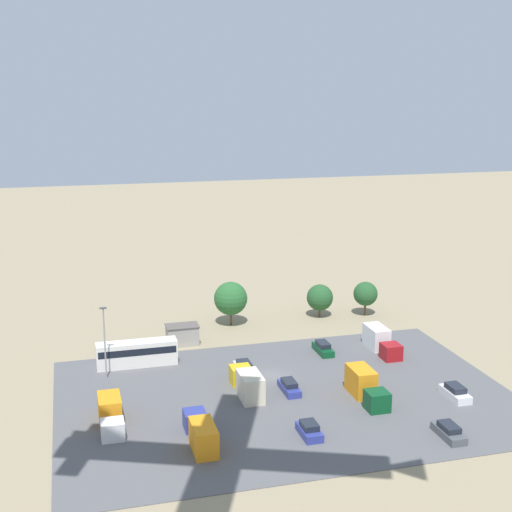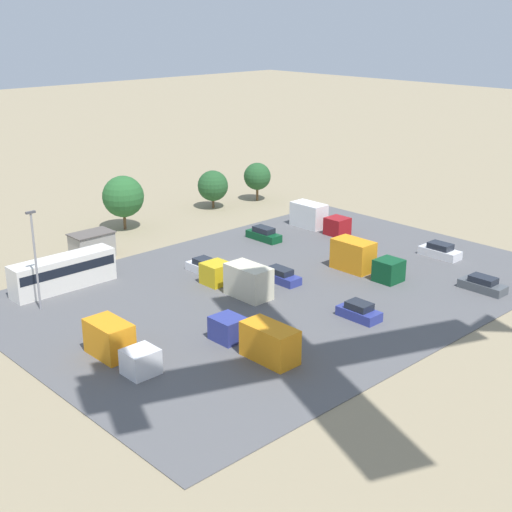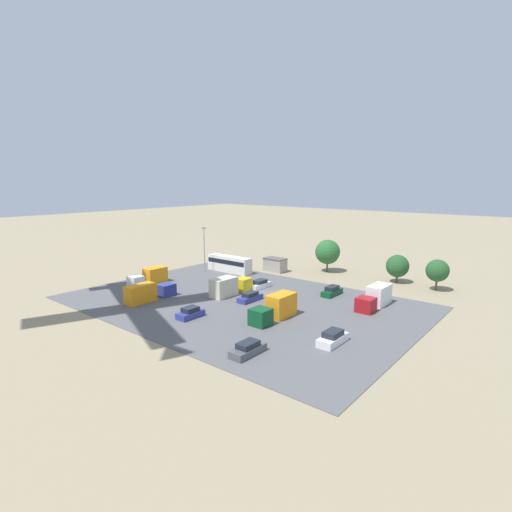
{
  "view_description": "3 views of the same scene",
  "coord_description": "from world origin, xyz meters",
  "px_view_note": "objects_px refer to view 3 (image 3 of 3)",
  "views": [
    {
      "loc": [
        24.43,
        83.29,
        36.5
      ],
      "look_at": [
        8.72,
        24.98,
        22.32
      ],
      "focal_mm": 50.0,
      "sensor_mm": 36.0,
      "label": 1
    },
    {
      "loc": [
        48.27,
        53.88,
        26.54
      ],
      "look_at": [
        2.73,
        5.53,
        3.73
      ],
      "focal_mm": 50.0,
      "sensor_mm": 36.0,
      "label": 2
    },
    {
      "loc": [
        -41.12,
        53.09,
        19.27
      ],
      "look_at": [
        -2.65,
        6.16,
        7.85
      ],
      "focal_mm": 28.0,
      "sensor_mm": 36.0,
      "label": 3
    }
  ],
  "objects_px": {
    "parked_car_3": "(248,349)",
    "parked_truck_2": "(375,297)",
    "parked_truck_1": "(148,293)",
    "parked_truck_3": "(229,286)",
    "parked_car_4": "(250,297)",
    "parked_car_1": "(190,313)",
    "parked_truck_4": "(150,277)",
    "shed_building": "(275,265)",
    "bus": "(229,263)",
    "parked_car_2": "(260,284)",
    "parked_car_5": "(333,338)",
    "parked_truck_0": "(276,308)",
    "parked_car_0": "(332,291)"
  },
  "relations": [
    {
      "from": "shed_building",
      "to": "parked_car_5",
      "type": "height_order",
      "value": "shed_building"
    },
    {
      "from": "parked_car_3",
      "to": "parked_truck_1",
      "type": "relative_size",
      "value": 0.53
    },
    {
      "from": "shed_building",
      "to": "parked_truck_0",
      "type": "height_order",
      "value": "parked_truck_0"
    },
    {
      "from": "parked_car_2",
      "to": "parked_car_5",
      "type": "distance_m",
      "value": 26.85
    },
    {
      "from": "parked_car_1",
      "to": "parked_car_3",
      "type": "bearing_deg",
      "value": -16.17
    },
    {
      "from": "bus",
      "to": "parked_car_1",
      "type": "distance_m",
      "value": 29.68
    },
    {
      "from": "parked_car_2",
      "to": "parked_truck_2",
      "type": "bearing_deg",
      "value": -172.24
    },
    {
      "from": "parked_car_0",
      "to": "bus",
      "type": "bearing_deg",
      "value": 175.36
    },
    {
      "from": "shed_building",
      "to": "parked_truck_2",
      "type": "bearing_deg",
      "value": 159.53
    },
    {
      "from": "parked_car_1",
      "to": "parked_truck_1",
      "type": "height_order",
      "value": "parked_truck_1"
    },
    {
      "from": "shed_building",
      "to": "parked_car_1",
      "type": "distance_m",
      "value": 32.89
    },
    {
      "from": "shed_building",
      "to": "parked_car_4",
      "type": "relative_size",
      "value": 1.03
    },
    {
      "from": "parked_car_3",
      "to": "parked_truck_2",
      "type": "distance_m",
      "value": 26.2
    },
    {
      "from": "parked_car_1",
      "to": "parked_truck_4",
      "type": "xyz_separation_m",
      "value": [
        20.47,
        -8.0,
        0.69
      ]
    },
    {
      "from": "bus",
      "to": "parked_truck_1",
      "type": "height_order",
      "value": "bus"
    },
    {
      "from": "parked_car_1",
      "to": "parked_truck_0",
      "type": "height_order",
      "value": "parked_truck_0"
    },
    {
      "from": "parked_car_2",
      "to": "parked_car_4",
      "type": "height_order",
      "value": "parked_car_2"
    },
    {
      "from": "parked_car_1",
      "to": "parked_car_5",
      "type": "relative_size",
      "value": 0.86
    },
    {
      "from": "shed_building",
      "to": "parked_car_1",
      "type": "xyz_separation_m",
      "value": [
        -8.56,
        31.75,
        -0.75
      ]
    },
    {
      "from": "bus",
      "to": "parked_car_3",
      "type": "xyz_separation_m",
      "value": [
        -30.18,
        29.25,
        -1.19
      ]
    },
    {
      "from": "shed_building",
      "to": "parked_car_3",
      "type": "distance_m",
      "value": 42.61
    },
    {
      "from": "parked_car_0",
      "to": "parked_car_1",
      "type": "bearing_deg",
      "value": -113.67
    },
    {
      "from": "parked_truck_2",
      "to": "parked_truck_4",
      "type": "height_order",
      "value": "parked_truck_2"
    },
    {
      "from": "parked_car_1",
      "to": "parked_truck_0",
      "type": "distance_m",
      "value": 12.19
    },
    {
      "from": "parked_truck_0",
      "to": "parked_truck_3",
      "type": "distance_m",
      "value": 14.26
    },
    {
      "from": "parked_car_2",
      "to": "parked_car_5",
      "type": "relative_size",
      "value": 0.98
    },
    {
      "from": "parked_car_0",
      "to": "parked_car_1",
      "type": "height_order",
      "value": "parked_car_0"
    },
    {
      "from": "parked_truck_4",
      "to": "parked_car_3",
      "type": "bearing_deg",
      "value": 160.75
    },
    {
      "from": "parked_car_4",
      "to": "parked_truck_4",
      "type": "relative_size",
      "value": 0.61
    },
    {
      "from": "parked_truck_2",
      "to": "parked_truck_3",
      "type": "distance_m",
      "value": 24.04
    },
    {
      "from": "parked_car_5",
      "to": "parked_truck_0",
      "type": "bearing_deg",
      "value": -14.57
    },
    {
      "from": "parked_car_2",
      "to": "parked_truck_1",
      "type": "height_order",
      "value": "parked_truck_1"
    },
    {
      "from": "shed_building",
      "to": "parked_car_1",
      "type": "height_order",
      "value": "shed_building"
    },
    {
      "from": "parked_car_4",
      "to": "parked_truck_0",
      "type": "bearing_deg",
      "value": -26.94
    },
    {
      "from": "parked_truck_1",
      "to": "parked_truck_3",
      "type": "bearing_deg",
      "value": 54.34
    },
    {
      "from": "parked_truck_0",
      "to": "parked_truck_1",
      "type": "height_order",
      "value": "parked_truck_0"
    },
    {
      "from": "parked_car_2",
      "to": "shed_building",
      "type": "bearing_deg",
      "value": -64.68
    },
    {
      "from": "bus",
      "to": "parked_car_2",
      "type": "height_order",
      "value": "bus"
    },
    {
      "from": "parked_truck_1",
      "to": "parked_truck_3",
      "type": "relative_size",
      "value": 1.04
    },
    {
      "from": "bus",
      "to": "parked_truck_4",
      "type": "xyz_separation_m",
      "value": [
        4.65,
        17.09,
        -0.48
      ]
    },
    {
      "from": "parked_car_0",
      "to": "parked_truck_3",
      "type": "bearing_deg",
      "value": -141.84
    },
    {
      "from": "parked_truck_1",
      "to": "bus",
      "type": "bearing_deg",
      "value": 100.01
    },
    {
      "from": "parked_truck_0",
      "to": "parked_truck_1",
      "type": "bearing_deg",
      "value": 16.15
    },
    {
      "from": "shed_building",
      "to": "bus",
      "type": "bearing_deg",
      "value": 42.5
    },
    {
      "from": "parked_car_4",
      "to": "parked_car_5",
      "type": "height_order",
      "value": "parked_car_5"
    },
    {
      "from": "parked_car_1",
      "to": "parked_car_4",
      "type": "distance_m",
      "value": 11.63
    },
    {
      "from": "shed_building",
      "to": "parked_truck_2",
      "type": "distance_m",
      "value": 28.65
    },
    {
      "from": "parked_car_1",
      "to": "parked_car_3",
      "type": "distance_m",
      "value": 14.95
    },
    {
      "from": "parked_car_4",
      "to": "parked_truck_1",
      "type": "bearing_deg",
      "value": -141.48
    },
    {
      "from": "parked_car_4",
      "to": "parked_truck_1",
      "type": "relative_size",
      "value": 0.53
    }
  ]
}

